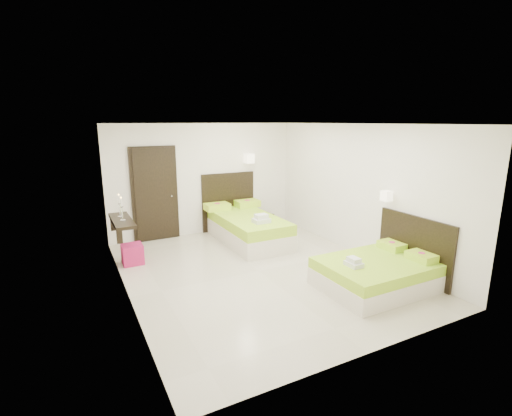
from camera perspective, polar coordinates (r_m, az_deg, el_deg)
name	(u,v)px	position (r m, az deg, el deg)	size (l,w,h in m)	color
floor	(259,271)	(6.80, 0.42, -9.67)	(5.50, 5.50, 0.00)	beige
bed_single	(246,226)	(8.38, -1.50, -2.72)	(1.36, 2.27, 1.87)	beige
bed_double	(379,271)	(6.44, 18.42, -9.21)	(1.76, 1.49, 1.45)	beige
nightstand	(264,221)	(9.42, 1.24, -1.98)	(0.39, 0.35, 0.35)	black
ottoman	(132,254)	(7.45, -18.47, -6.75)	(0.37, 0.37, 0.37)	#AA1650
door	(155,194)	(8.57, -15.28, 2.02)	(1.02, 0.15, 2.14)	black
console_shelf	(121,221)	(7.42, -20.02, -1.87)	(0.35, 1.20, 0.78)	black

